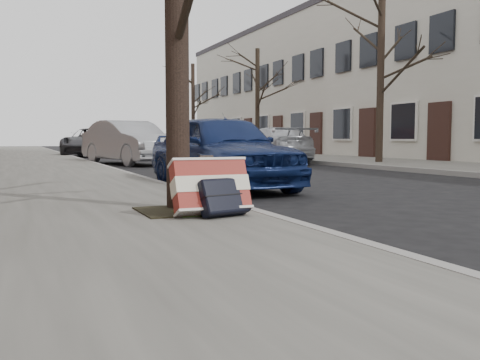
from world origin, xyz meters
name	(u,v)px	position (x,y,z in m)	size (l,w,h in m)	color
ground	(414,228)	(0.00, 0.00, 0.00)	(120.00, 120.00, 0.00)	black
near_sidewalk	(9,163)	(-3.70, 15.00, 0.06)	(5.00, 70.00, 0.12)	slate
far_sidewalk	(313,158)	(7.80, 15.00, 0.06)	(4.00, 70.00, 0.12)	gray
house_far	(402,79)	(13.15, 16.00, 3.60)	(6.70, 40.00, 7.20)	#B9B5A6
dirt_patch	(182,211)	(-2.00, 1.20, 0.13)	(0.85, 0.85, 0.01)	black
suitcase_red	(210,187)	(-1.83, 0.79, 0.40)	(0.73, 0.20, 0.53)	maroon
suitcase_navy	(223,196)	(-1.74, 0.68, 0.32)	(0.50, 0.16, 0.36)	black
car_near_front	(221,151)	(-0.27, 4.58, 0.66)	(1.56, 3.87, 1.32)	#101F50
car_near_mid	(130,143)	(0.01, 13.79, 0.73)	(1.55, 4.45, 1.47)	#A3A5AA
car_near_back	(93,142)	(0.01, 22.72, 0.69)	(2.28, 4.94, 1.37)	#37373B
car_far_front	(273,145)	(4.87, 12.81, 0.63)	(1.75, 4.31, 1.25)	#B3B6BB
car_far_back	(212,141)	(4.62, 18.41, 0.75)	(1.77, 4.39, 1.50)	maroon
tree_far_a	(381,75)	(7.20, 9.90, 2.87)	(0.23, 0.23, 5.51)	black
tree_far_b	(257,102)	(7.20, 19.15, 2.61)	(0.21, 0.21, 4.99)	black
tree_far_c	(193,107)	(7.20, 28.99, 2.88)	(0.24, 0.24, 5.52)	black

